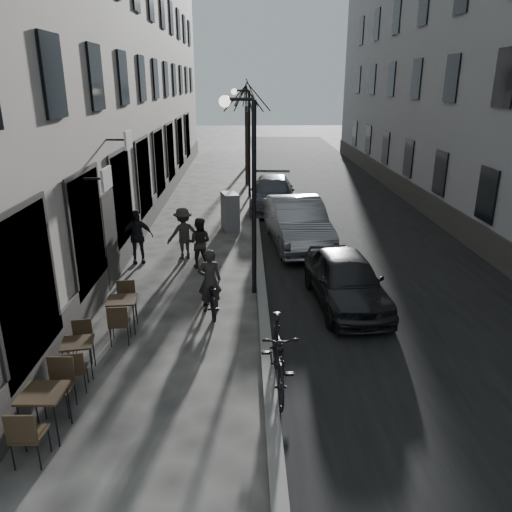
{
  "coord_description": "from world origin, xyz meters",
  "views": [
    {
      "loc": [
        -0.24,
        -6.42,
        5.4
      ],
      "look_at": [
        -0.0,
        3.84,
        1.8
      ],
      "focal_mm": 35.0,
      "sensor_mm": 36.0,
      "label": 1
    }
  ],
  "objects_px": {
    "streetlamp_near": "(247,176)",
    "tree_far": "(246,94)",
    "streetlamp_far": "(246,131)",
    "car_near": "(346,280)",
    "bistro_set_c": "(123,311)",
    "car_far": "(272,193)",
    "pedestrian_mid": "(184,233)",
    "bicycle": "(210,292)",
    "pedestrian_far": "(137,237)",
    "moped": "(278,355)",
    "bistro_set_a": "(45,409)",
    "bistro_set_b": "(79,355)",
    "car_mid": "(297,223)",
    "pedestrian_near": "(199,242)",
    "utility_cabinet": "(230,212)",
    "tree_near": "(247,96)"
  },
  "relations": [
    {
      "from": "car_mid",
      "to": "bicycle",
      "type": "bearing_deg",
      "value": -122.58
    },
    {
      "from": "moped",
      "to": "bistro_set_c",
      "type": "bearing_deg",
      "value": 144.79
    },
    {
      "from": "bicycle",
      "to": "pedestrian_far",
      "type": "xyz_separation_m",
      "value": [
        -2.49,
        3.56,
        0.36
      ]
    },
    {
      "from": "car_near",
      "to": "bistro_set_a",
      "type": "bearing_deg",
      "value": -144.36
    },
    {
      "from": "moped",
      "to": "car_far",
      "type": "bearing_deg",
      "value": 86.38
    },
    {
      "from": "car_mid",
      "to": "car_near",
      "type": "bearing_deg",
      "value": -86.99
    },
    {
      "from": "bistro_set_c",
      "to": "bicycle",
      "type": "relative_size",
      "value": 0.85
    },
    {
      "from": "pedestrian_mid",
      "to": "pedestrian_far",
      "type": "bearing_deg",
      "value": -10.06
    },
    {
      "from": "bistro_set_c",
      "to": "car_far",
      "type": "xyz_separation_m",
      "value": [
        4.02,
        11.56,
        0.22
      ]
    },
    {
      "from": "tree_near",
      "to": "tree_far",
      "type": "xyz_separation_m",
      "value": [
        0.0,
        6.0,
        0.0
      ]
    },
    {
      "from": "car_far",
      "to": "bicycle",
      "type": "bearing_deg",
      "value": -97.77
    },
    {
      "from": "tree_near",
      "to": "bistro_set_b",
      "type": "height_order",
      "value": "tree_near"
    },
    {
      "from": "streetlamp_near",
      "to": "tree_far",
      "type": "height_order",
      "value": "tree_far"
    },
    {
      "from": "pedestrian_near",
      "to": "pedestrian_mid",
      "type": "relative_size",
      "value": 0.93
    },
    {
      "from": "pedestrian_far",
      "to": "car_near",
      "type": "bearing_deg",
      "value": -42.3
    },
    {
      "from": "bistro_set_b",
      "to": "pedestrian_mid",
      "type": "distance_m",
      "value": 6.87
    },
    {
      "from": "streetlamp_near",
      "to": "bistro_set_a",
      "type": "distance_m",
      "value": 7.08
    },
    {
      "from": "streetlamp_near",
      "to": "moped",
      "type": "bearing_deg",
      "value": -83.25
    },
    {
      "from": "bistro_set_a",
      "to": "moped",
      "type": "distance_m",
      "value": 4.0
    },
    {
      "from": "tree_far",
      "to": "pedestrian_far",
      "type": "distance_m",
      "value": 19.25
    },
    {
      "from": "streetlamp_near",
      "to": "bicycle",
      "type": "relative_size",
      "value": 2.72
    },
    {
      "from": "tree_near",
      "to": "pedestrian_far",
      "type": "xyz_separation_m",
      "value": [
        -3.5,
        -12.54,
        -3.82
      ]
    },
    {
      "from": "streetlamp_near",
      "to": "tree_far",
      "type": "relative_size",
      "value": 0.89
    },
    {
      "from": "streetlamp_far",
      "to": "car_near",
      "type": "distance_m",
      "value": 13.29
    },
    {
      "from": "streetlamp_near",
      "to": "car_far",
      "type": "distance_m",
      "value": 9.84
    },
    {
      "from": "tree_near",
      "to": "pedestrian_near",
      "type": "distance_m",
      "value": 13.61
    },
    {
      "from": "streetlamp_far",
      "to": "pedestrian_far",
      "type": "relative_size",
      "value": 3.0
    },
    {
      "from": "tree_far",
      "to": "car_far",
      "type": "xyz_separation_m",
      "value": [
        1.1,
        -11.55,
        -3.97
      ]
    },
    {
      "from": "bicycle",
      "to": "car_mid",
      "type": "bearing_deg",
      "value": -127.03
    },
    {
      "from": "bistro_set_c",
      "to": "moped",
      "type": "xyz_separation_m",
      "value": [
        3.37,
        -2.3,
        0.19
      ]
    },
    {
      "from": "pedestrian_near",
      "to": "moped",
      "type": "relative_size",
      "value": 0.7
    },
    {
      "from": "bistro_set_a",
      "to": "bistro_set_b",
      "type": "relative_size",
      "value": 1.12
    },
    {
      "from": "streetlamp_far",
      "to": "pedestrian_near",
      "type": "relative_size",
      "value": 3.28
    },
    {
      "from": "tree_far",
      "to": "pedestrian_mid",
      "type": "height_order",
      "value": "tree_far"
    },
    {
      "from": "car_near",
      "to": "streetlamp_near",
      "type": "bearing_deg",
      "value": 157.04
    },
    {
      "from": "pedestrian_far",
      "to": "car_far",
      "type": "bearing_deg",
      "value": 43.38
    },
    {
      "from": "pedestrian_near",
      "to": "car_near",
      "type": "distance_m",
      "value": 4.86
    },
    {
      "from": "pedestrian_mid",
      "to": "pedestrian_far",
      "type": "distance_m",
      "value": 1.45
    },
    {
      "from": "pedestrian_near",
      "to": "car_far",
      "type": "bearing_deg",
      "value": -100.59
    },
    {
      "from": "bistro_set_b",
      "to": "streetlamp_far",
      "type": "bearing_deg",
      "value": 68.07
    },
    {
      "from": "bicycle",
      "to": "car_near",
      "type": "distance_m",
      "value": 3.43
    },
    {
      "from": "streetlamp_near",
      "to": "tree_near",
      "type": "bearing_deg",
      "value": 89.72
    },
    {
      "from": "bistro_set_b",
      "to": "bicycle",
      "type": "distance_m",
      "value": 3.66
    },
    {
      "from": "bistro_set_c",
      "to": "bicycle",
      "type": "distance_m",
      "value": 2.16
    },
    {
      "from": "bicycle",
      "to": "utility_cabinet",
      "type": "bearing_deg",
      "value": -102.37
    },
    {
      "from": "bistro_set_c",
      "to": "car_mid",
      "type": "distance_m",
      "value": 7.74
    },
    {
      "from": "utility_cabinet",
      "to": "pedestrian_near",
      "type": "relative_size",
      "value": 0.92
    },
    {
      "from": "bistro_set_c",
      "to": "bicycle",
      "type": "bearing_deg",
      "value": 21.8
    },
    {
      "from": "pedestrian_near",
      "to": "car_far",
      "type": "distance_m",
      "value": 7.86
    },
    {
      "from": "streetlamp_far",
      "to": "bistro_set_c",
      "type": "distance_m",
      "value": 14.64
    }
  ]
}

